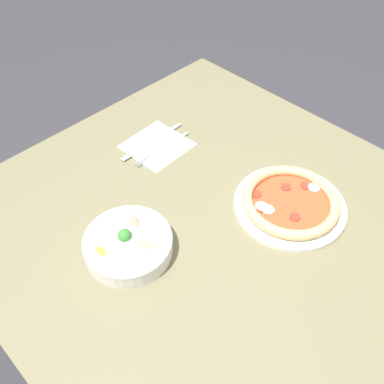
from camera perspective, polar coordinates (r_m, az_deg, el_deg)
name	(u,v)px	position (r m, az deg, el deg)	size (l,w,h in m)	color
ground_plane	(203,340)	(1.70, 1.44, -19.07)	(8.00, 8.00, 0.00)	#333338
dining_table	(207,237)	(1.15, 2.03, -6.02)	(1.08, 1.07, 0.73)	#706B4C
pizza	(290,203)	(1.10, 12.96, -1.39)	(0.28, 0.28, 0.04)	white
bowl	(128,244)	(0.99, -8.48, -6.82)	(0.20, 0.20, 0.07)	white
napkin	(157,146)	(1.26, -4.66, 6.20)	(0.17, 0.17, 0.00)	white
fork	(163,148)	(1.24, -3.84, 5.86)	(0.01, 0.20, 0.00)	silver
knife	(155,140)	(1.27, -4.96, 6.95)	(0.01, 0.23, 0.01)	silver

